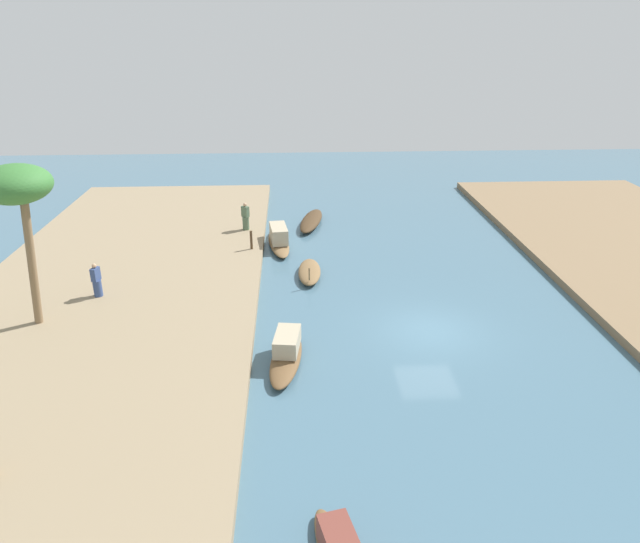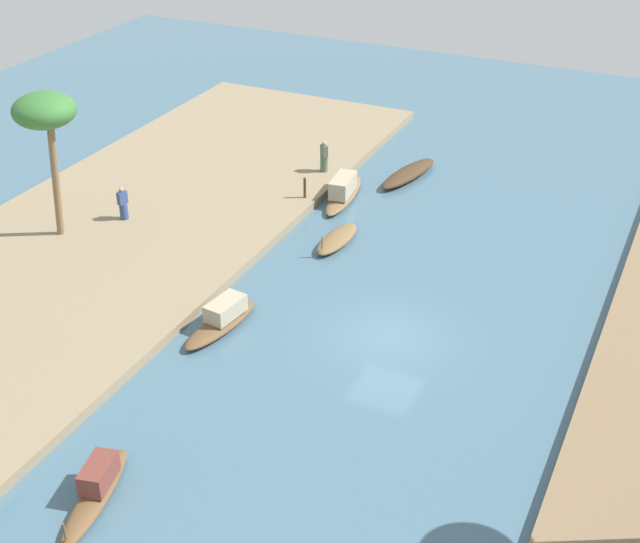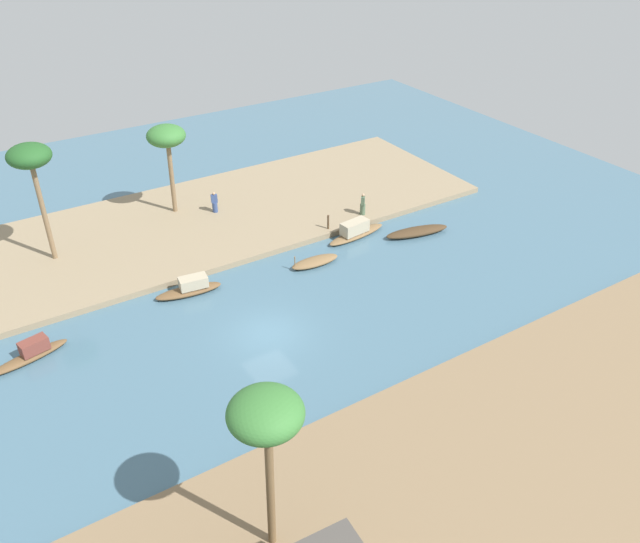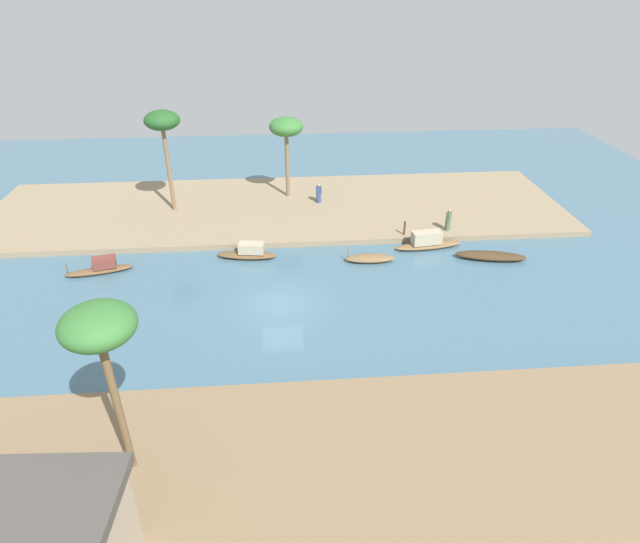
{
  "view_description": "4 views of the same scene",
  "coord_description": "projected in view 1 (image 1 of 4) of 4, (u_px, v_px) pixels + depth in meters",
  "views": [
    {
      "loc": [
        21.09,
        -5.74,
        11.83
      ],
      "look_at": [
        -4.19,
        -4.42,
        1.03
      ],
      "focal_mm": 32.64,
      "sensor_mm": 36.0,
      "label": 1
    },
    {
      "loc": [
        26.1,
        9.46,
        18.95
      ],
      "look_at": [
        -1.92,
        -3.76,
        0.96
      ],
      "focal_mm": 49.41,
      "sensor_mm": 36.0,
      "label": 2
    },
    {
      "loc": [
        12.3,
        25.09,
        21.73
      ],
      "look_at": [
        -5.22,
        -2.92,
        0.79
      ],
      "focal_mm": 35.53,
      "sensor_mm": 36.0,
      "label": 3
    },
    {
      "loc": [
        -0.05,
        27.0,
        17.43
      ],
      "look_at": [
        -2.44,
        -1.98,
        0.99
      ],
      "focal_mm": 30.53,
      "sensor_mm": 36.0,
      "label": 4
    }
  ],
  "objects": [
    {
      "name": "sampan_near_left_bank",
      "position": [
        286.0,
        353.0,
        21.91
      ],
      "size": [
        4.15,
        1.63,
        1.11
      ],
      "rotation": [
        0.0,
        0.0,
        -0.14
      ],
      "color": "brown",
      "rests_on": "river_water"
    },
    {
      "name": "sampan_upstream_small",
      "position": [
        309.0,
        272.0,
        29.52
      ],
      "size": [
        3.39,
        1.26,
        1.05
      ],
      "rotation": [
        0.0,
        0.0,
        -0.04
      ],
      "color": "brown",
      "rests_on": "river_water"
    },
    {
      "name": "mooring_post",
      "position": [
        251.0,
        240.0,
        31.85
      ],
      "size": [
        0.14,
        0.14,
        1.05
      ],
      "primitive_type": "cylinder",
      "color": "#4C3823",
      "rests_on": "riverbank_left"
    },
    {
      "name": "person_on_near_bank",
      "position": [
        97.0,
        282.0,
        26.26
      ],
      "size": [
        0.5,
        0.47,
        1.59
      ],
      "rotation": [
        0.0,
        0.0,
        6.03
      ],
      "color": "#33477A",
      "rests_on": "riverbank_left"
    },
    {
      "name": "sampan_with_tall_canopy",
      "position": [
        279.0,
        239.0,
        33.34
      ],
      "size": [
        4.92,
        1.66,
        1.27
      ],
      "rotation": [
        0.0,
        0.0,
        0.12
      ],
      "color": "brown",
      "rests_on": "river_water"
    },
    {
      "name": "riverbank_left",
      "position": [
        87.0,
        336.0,
        23.54
      ],
      "size": [
        45.75,
        13.52,
        0.4
      ],
      "primitive_type": "cube",
      "color": "#937F60",
      "rests_on": "ground"
    },
    {
      "name": "person_by_mooring",
      "position": [
        246.0,
        218.0,
        34.81
      ],
      "size": [
        0.56,
        0.56,
        1.66
      ],
      "rotation": [
        0.0,
        0.0,
        4.01
      ],
      "color": "#4C664C",
      "rests_on": "riverbank_left"
    },
    {
      "name": "sampan_midstream",
      "position": [
        311.0,
        221.0,
        37.05
      ],
      "size": [
        4.87,
        2.12,
        0.54
      ],
      "rotation": [
        0.0,
        0.0,
        -0.21
      ],
      "color": "#47331E",
      "rests_on": "river_water"
    },
    {
      "name": "river_water",
      "position": [
        431.0,
        331.0,
        24.29
      ],
      "size": [
        73.93,
        73.93,
        0.0
      ],
      "primitive_type": "plane",
      "color": "#476B7F",
      "rests_on": "ground"
    },
    {
      "name": "palm_tree_left_near",
      "position": [
        16.0,
        188.0,
        21.95
      ],
      "size": [
        2.71,
        2.71,
        6.62
      ],
      "color": "#7F6647",
      "rests_on": "riverbank_left"
    }
  ]
}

